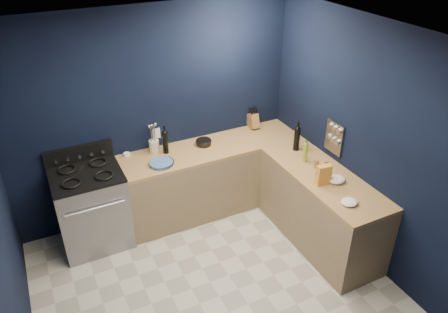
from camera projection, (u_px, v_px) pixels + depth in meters
floor at (219, 297)px, 4.41m from camera, size 3.50×3.50×0.02m
ceiling at (217, 44)px, 3.08m from camera, size 3.50×3.50×0.02m
wall_back at (154, 116)px, 5.11m from camera, size 3.50×0.02×2.60m
wall_right at (372, 149)px, 4.42m from camera, size 0.02×3.50×2.60m
cab_back at (213, 178)px, 5.53m from camera, size 2.30×0.63×0.86m
top_back at (212, 148)px, 5.30m from camera, size 2.30×0.63×0.04m
cab_right at (320, 210)px, 4.96m from camera, size 0.63×1.67×0.86m
top_right at (324, 177)px, 4.73m from camera, size 0.63×1.67×0.04m
gas_range at (92, 209)px, 4.91m from camera, size 0.76×0.66×0.92m
oven_door at (98, 226)px, 4.67m from camera, size 0.59×0.02×0.42m
cooktop at (85, 175)px, 4.67m from camera, size 0.76×0.66×0.03m
backguard at (79, 154)px, 4.85m from camera, size 0.76×0.06×0.20m
spice_panel at (334, 137)px, 4.90m from camera, size 0.02×0.28×0.38m
wall_outlet at (156, 133)px, 5.20m from camera, size 0.09×0.02×0.13m
plate_stack at (161, 163)px, 4.92m from camera, size 0.31×0.31×0.03m
ramekin at (127, 154)px, 5.09m from camera, size 0.10×0.10×0.03m
utensil_crock at (154, 146)px, 5.14m from camera, size 0.15×0.15×0.15m
wine_bottle_back at (165, 143)px, 5.08m from camera, size 0.08×0.08×0.28m
lemon_basket at (204, 142)px, 5.31m from camera, size 0.23×0.23×0.07m
knife_block at (253, 121)px, 5.70m from camera, size 0.11×0.23×0.24m
wine_bottle_right at (297, 139)px, 5.15m from camera, size 0.09×0.09×0.29m
oil_bottle at (305, 152)px, 4.92m from camera, size 0.06×0.06×0.24m
spice_jar_near at (316, 164)px, 4.83m from camera, size 0.06×0.06×0.11m
spice_jar_far at (326, 164)px, 4.84m from camera, size 0.05×0.05×0.09m
crouton_bag at (324, 175)px, 4.52m from camera, size 0.16×0.09×0.23m
towel_front at (337, 179)px, 4.59m from camera, size 0.21×0.19×0.07m
towel_end at (349, 202)px, 4.26m from camera, size 0.21×0.20×0.05m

